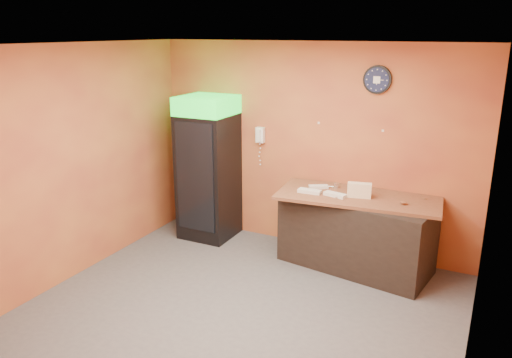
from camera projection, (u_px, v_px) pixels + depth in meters
The scene contains 15 objects.
floor at pixel (242, 310), 5.44m from camera, with size 4.50×4.50×0.00m, color #47474C.
back_wall at pixel (311, 148), 6.75m from camera, with size 4.50×0.02×2.80m, color #C37437.
left_wall at pixel (77, 162), 6.00m from camera, with size 0.02×4.00×2.80m, color #C37437.
right_wall at pixel (483, 226), 4.07m from camera, with size 0.02×4.00×2.80m, color #C37437.
ceiling at pixel (240, 45), 4.64m from camera, with size 4.50×4.00×0.02m, color white.
beverage_cooler at pixel (207, 170), 7.14m from camera, with size 0.73×0.74×2.06m.
prep_counter at pixel (356, 233), 6.33m from camera, with size 1.85×0.82×0.92m, color black.
wall_clock at pixel (377, 80), 6.09m from camera, with size 0.35×0.06×0.35m.
wall_phone at pixel (260, 135), 6.99m from camera, with size 0.12×0.10×0.22m.
butcher_paper at pixel (358, 197), 6.19m from camera, with size 1.98×0.87×0.04m, color brown.
sub_roll_stack at pixel (359, 190), 6.08m from camera, with size 0.30×0.16×0.18m.
wrapped_sandwich_left at pixel (310, 191), 6.27m from camera, with size 0.29×0.11×0.04m, color silver.
wrapped_sandwich_mid at pixel (335, 195), 6.14m from camera, with size 0.28×0.11×0.04m, color silver.
wrapped_sandwich_right at pixel (318, 187), 6.46m from camera, with size 0.25×0.10×0.04m, color silver.
kitchen_tool at pixel (336, 186), 6.45m from camera, with size 0.06×0.06×0.06m, color silver.
Camera 1 is at (2.29, -4.22, 2.94)m, focal length 35.00 mm.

